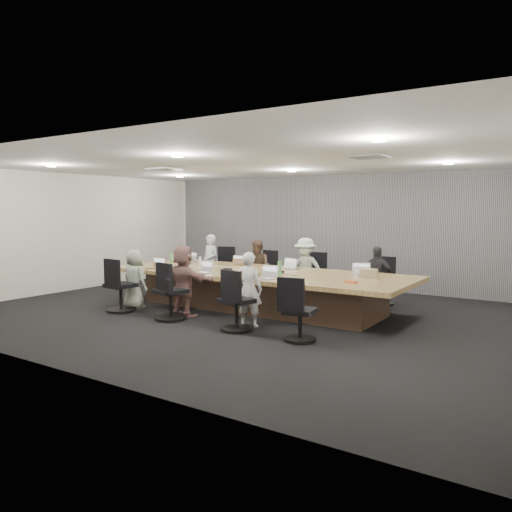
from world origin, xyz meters
The scene contains 40 objects.
floor centered at (0.00, 0.00, 0.00)m, with size 10.00×8.00×0.00m, color black.
ceiling centered at (0.00, 0.00, 2.80)m, with size 10.00×8.00×0.00m, color white.
wall_back centered at (0.00, 4.00, 1.40)m, with size 10.00×2.80×0.00m, color beige.
wall_front centered at (0.00, -4.00, 1.40)m, with size 10.00×2.80×0.00m, color beige.
wall_left centered at (-5.00, 0.00, 1.40)m, with size 8.00×2.80×0.00m, color beige.
curtain centered at (0.00, 3.92, 1.40)m, with size 9.80×0.04×2.80m, color slate.
conference_table centered at (0.00, 0.50, 0.40)m, with size 6.00×2.20×0.74m.
chair_0 centered at (-2.30, 2.20, 0.41)m, with size 0.56×0.56×0.83m, color black, non-canonical shape.
chair_1 centered at (-0.90, 2.20, 0.38)m, with size 0.52×0.52×0.77m, color black, non-canonical shape.
chair_2 centered at (0.32, 2.20, 0.40)m, with size 0.54×0.54×0.79m, color black, non-canonical shape.
chair_3 centered at (1.90, 2.20, 0.38)m, with size 0.52×0.52×0.76m, color black, non-canonical shape.
chair_4 centered at (-2.04, -1.20, 0.42)m, with size 0.57×0.57×0.85m, color black, non-canonical shape.
chair_5 centered at (-0.76, -1.20, 0.43)m, with size 0.58×0.58×0.86m, color black, non-canonical shape.
chair_6 centered at (0.68, -1.20, 0.40)m, with size 0.55×0.55×0.81m, color black, non-canonical shape.
chair_7 centered at (1.84, -1.20, 0.38)m, with size 0.51×0.51×0.75m, color black, non-canonical shape.
person_0 centered at (-2.30, 1.85, 0.67)m, with size 0.49×0.32×1.34m, color silver.
laptop_0 centered at (-2.30, 1.30, 0.75)m, with size 0.33×0.23×0.02m, color #B2B2B7.
person_1 centered at (-0.90, 1.85, 0.63)m, with size 0.61×0.47×1.25m, color brown.
laptop_1 centered at (-0.90, 1.30, 0.75)m, with size 0.30×0.21×0.02m, color #8C6647.
person_2 centered at (0.32, 1.85, 0.67)m, with size 0.87×0.50×1.34m, color #AFBFB0.
laptop_2 centered at (0.32, 1.30, 0.75)m, with size 0.31×0.21×0.02m, color #B2B2B7.
person_3 centered at (1.90, 1.85, 0.62)m, with size 0.72×0.30×1.23m, color #28272A.
laptop_3 centered at (1.90, 1.30, 0.75)m, with size 0.33×0.23×0.02m, color #B2B2B7.
person_4 centered at (-2.04, -0.85, 0.58)m, with size 0.57×0.37×1.17m, color gray.
laptop_4 centered at (-2.04, -0.30, 0.75)m, with size 0.34×0.23×0.02m, color #8C6647.
person_5 centered at (-0.76, -0.85, 0.66)m, with size 1.22×0.39×1.31m, color #845B56.
laptop_5 centered at (-0.76, -0.30, 0.75)m, with size 0.29×0.20×0.02m, color #B2B2B7.
person_6 centered at (0.68, -0.85, 0.63)m, with size 0.46×0.30×1.25m, color silver.
laptop_6 centered at (0.68, -0.30, 0.75)m, with size 0.35×0.24×0.02m, color #B2B2B7.
bottle_green_left centered at (-2.60, 0.81, 0.85)m, with size 0.06×0.06×0.22m, color #539C53.
bottle_green_right centered at (0.67, 0.18, 0.87)m, with size 0.07×0.07×0.27m, color #539C53.
bottle_clear centered at (-1.54, 0.56, 0.84)m, with size 0.06×0.06×0.20m, color silver.
cup_white_far centered at (-0.46, 0.91, 0.79)m, with size 0.08×0.08×0.10m, color white.
cup_white_near centered at (1.89, 0.88, 0.79)m, with size 0.08×0.08×0.10m, color white.
mug_brown centered at (-2.65, 0.52, 0.80)m, with size 0.09×0.09×0.11m, color brown.
mic_left centered at (-0.65, 0.35, 0.76)m, with size 0.15×0.10×0.03m, color black.
mic_right centered at (0.42, 0.61, 0.75)m, with size 0.14×0.10×0.03m, color black.
stapler centered at (0.36, -0.17, 0.77)m, with size 0.14×0.04×0.05m, color black.
canvas_bag centered at (2.13, 0.84, 0.82)m, with size 0.28×0.17×0.15m, color tan.
snack_packet centered at (2.13, 0.03, 0.76)m, with size 0.18×0.12×0.04m, color #C76329.
Camera 1 is at (5.30, -7.63, 1.96)m, focal length 35.00 mm.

